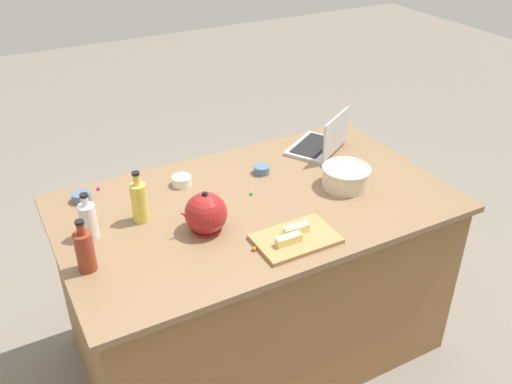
{
  "coord_description": "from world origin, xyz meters",
  "views": [
    {
      "loc": [
        1.02,
        1.89,
        2.25
      ],
      "look_at": [
        0.0,
        0.0,
        0.95
      ],
      "focal_mm": 38.93,
      "sensor_mm": 36.0,
      "label": 1
    }
  ],
  "objects_px": {
    "bottle_soy": "(85,250)",
    "bottle_oil": "(139,201)",
    "butter_stick_right": "(289,240)",
    "laptop": "(322,143)",
    "ramekin_wide": "(81,197)",
    "mixing_bowl_large": "(346,176)",
    "ramekin_medium": "(262,170)",
    "cutting_board": "(296,239)",
    "bottle_vinegar": "(88,220)",
    "kettle": "(206,214)",
    "ramekin_small": "(182,181)",
    "butter_stick_left": "(296,229)"
  },
  "relations": [
    {
      "from": "bottle_soy",
      "to": "bottle_oil",
      "type": "distance_m",
      "value": 0.36
    },
    {
      "from": "bottle_oil",
      "to": "butter_stick_right",
      "type": "xyz_separation_m",
      "value": [
        -0.46,
        0.47,
        -0.06
      ]
    },
    {
      "from": "laptop",
      "to": "butter_stick_right",
      "type": "height_order",
      "value": "laptop"
    },
    {
      "from": "ramekin_wide",
      "to": "bottle_soy",
      "type": "bearing_deg",
      "value": 79.44
    },
    {
      "from": "mixing_bowl_large",
      "to": "butter_stick_right",
      "type": "height_order",
      "value": "mixing_bowl_large"
    },
    {
      "from": "bottle_oil",
      "to": "ramekin_medium",
      "type": "xyz_separation_m",
      "value": [
        -0.66,
        -0.12,
        -0.08
      ]
    },
    {
      "from": "laptop",
      "to": "ramekin_wide",
      "type": "distance_m",
      "value": 1.25
    },
    {
      "from": "laptop",
      "to": "ramekin_medium",
      "type": "bearing_deg",
      "value": 9.39
    },
    {
      "from": "bottle_oil",
      "to": "cutting_board",
      "type": "bearing_deg",
      "value": 138.9
    },
    {
      "from": "bottle_soy",
      "to": "cutting_board",
      "type": "xyz_separation_m",
      "value": [
        -0.79,
        0.22,
        -0.08
      ]
    },
    {
      "from": "bottle_vinegar",
      "to": "kettle",
      "type": "xyz_separation_m",
      "value": [
        -0.44,
        0.18,
        -0.0
      ]
    },
    {
      "from": "bottle_vinegar",
      "to": "kettle",
      "type": "relative_size",
      "value": 0.96
    },
    {
      "from": "mixing_bowl_large",
      "to": "cutting_board",
      "type": "bearing_deg",
      "value": 30.93
    },
    {
      "from": "bottle_soy",
      "to": "ramekin_medium",
      "type": "bearing_deg",
      "value": -160.01
    },
    {
      "from": "mixing_bowl_large",
      "to": "kettle",
      "type": "bearing_deg",
      "value": 1.44
    },
    {
      "from": "laptop",
      "to": "bottle_oil",
      "type": "xyz_separation_m",
      "value": [
        1.06,
        0.18,
        0.05
      ]
    },
    {
      "from": "bottle_vinegar",
      "to": "kettle",
      "type": "height_order",
      "value": "bottle_vinegar"
    },
    {
      "from": "cutting_board",
      "to": "ramekin_small",
      "type": "relative_size",
      "value": 3.63
    },
    {
      "from": "cutting_board",
      "to": "butter_stick_left",
      "type": "bearing_deg",
      "value": -124.32
    },
    {
      "from": "bottle_soy",
      "to": "ramekin_medium",
      "type": "relative_size",
      "value": 2.82
    },
    {
      "from": "bottle_oil",
      "to": "laptop",
      "type": "bearing_deg",
      "value": -170.14
    },
    {
      "from": "laptop",
      "to": "ramekin_small",
      "type": "height_order",
      "value": "laptop"
    },
    {
      "from": "butter_stick_left",
      "to": "butter_stick_right",
      "type": "xyz_separation_m",
      "value": [
        0.06,
        0.05,
        0.0
      ]
    },
    {
      "from": "cutting_board",
      "to": "mixing_bowl_large",
      "type": "bearing_deg",
      "value": -149.07
    },
    {
      "from": "laptop",
      "to": "ramekin_wide",
      "type": "height_order",
      "value": "laptop"
    },
    {
      "from": "butter_stick_left",
      "to": "ramekin_small",
      "type": "relative_size",
      "value": 1.19
    },
    {
      "from": "bottle_soy",
      "to": "bottle_oil",
      "type": "relative_size",
      "value": 0.93
    },
    {
      "from": "mixing_bowl_large",
      "to": "bottle_oil",
      "type": "xyz_separation_m",
      "value": [
        0.95,
        -0.18,
        0.04
      ]
    },
    {
      "from": "bottle_soy",
      "to": "bottle_vinegar",
      "type": "xyz_separation_m",
      "value": [
        -0.06,
        -0.21,
        -0.01
      ]
    },
    {
      "from": "bottle_vinegar",
      "to": "butter_stick_right",
      "type": "height_order",
      "value": "bottle_vinegar"
    },
    {
      "from": "bottle_oil",
      "to": "butter_stick_left",
      "type": "xyz_separation_m",
      "value": [
        -0.52,
        0.42,
        -0.06
      ]
    },
    {
      "from": "bottle_oil",
      "to": "cutting_board",
      "type": "distance_m",
      "value": 0.68
    },
    {
      "from": "bottle_vinegar",
      "to": "ramekin_small",
      "type": "relative_size",
      "value": 2.23
    },
    {
      "from": "mixing_bowl_large",
      "to": "bottle_soy",
      "type": "distance_m",
      "value": 1.23
    },
    {
      "from": "mixing_bowl_large",
      "to": "butter_stick_right",
      "type": "distance_m",
      "value": 0.57
    },
    {
      "from": "mixing_bowl_large",
      "to": "ramekin_small",
      "type": "xyz_separation_m",
      "value": [
        0.68,
        -0.38,
        -0.03
      ]
    },
    {
      "from": "cutting_board",
      "to": "butter_stick_right",
      "type": "bearing_deg",
      "value": 24.63
    },
    {
      "from": "kettle",
      "to": "butter_stick_left",
      "type": "relative_size",
      "value": 1.94
    },
    {
      "from": "butter_stick_left",
      "to": "ramekin_small",
      "type": "height_order",
      "value": "butter_stick_left"
    },
    {
      "from": "bottle_soy",
      "to": "cutting_board",
      "type": "bearing_deg",
      "value": 164.56
    },
    {
      "from": "ramekin_medium",
      "to": "ramekin_wide",
      "type": "xyz_separation_m",
      "value": [
        0.85,
        -0.16,
        0.0
      ]
    },
    {
      "from": "kettle",
      "to": "butter_stick_right",
      "type": "relative_size",
      "value": 1.94
    },
    {
      "from": "bottle_vinegar",
      "to": "ramekin_medium",
      "type": "distance_m",
      "value": 0.89
    },
    {
      "from": "bottle_soy",
      "to": "ramekin_wide",
      "type": "relative_size",
      "value": 2.64
    },
    {
      "from": "bottle_soy",
      "to": "cutting_board",
      "type": "distance_m",
      "value": 0.83
    },
    {
      "from": "kettle",
      "to": "butter_stick_left",
      "type": "xyz_separation_m",
      "value": [
        -0.31,
        0.22,
        -0.04
      ]
    },
    {
      "from": "bottle_soy",
      "to": "ramekin_wide",
      "type": "bearing_deg",
      "value": -100.56
    },
    {
      "from": "laptop",
      "to": "cutting_board",
      "type": "distance_m",
      "value": 0.84
    },
    {
      "from": "laptop",
      "to": "bottle_vinegar",
      "type": "distance_m",
      "value": 1.3
    },
    {
      "from": "bottle_soy",
      "to": "butter_stick_left",
      "type": "xyz_separation_m",
      "value": [
        -0.81,
        0.2,
        -0.05
      ]
    }
  ]
}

